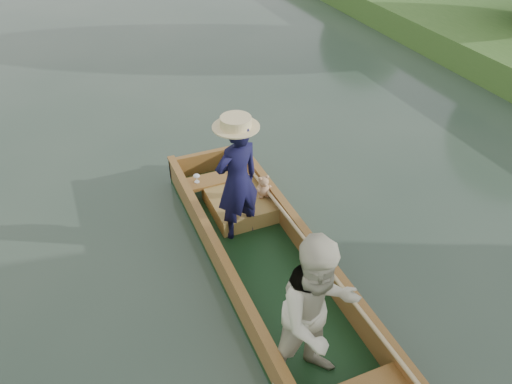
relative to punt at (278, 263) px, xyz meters
name	(u,v)px	position (x,y,z in m)	size (l,w,h in m)	color
ground	(277,290)	(0.06, 0.14, -0.57)	(120.00, 120.00, 0.00)	#283D30
punt	(278,263)	(0.00, 0.00, 0.00)	(1.17, 5.12, 1.73)	#133216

